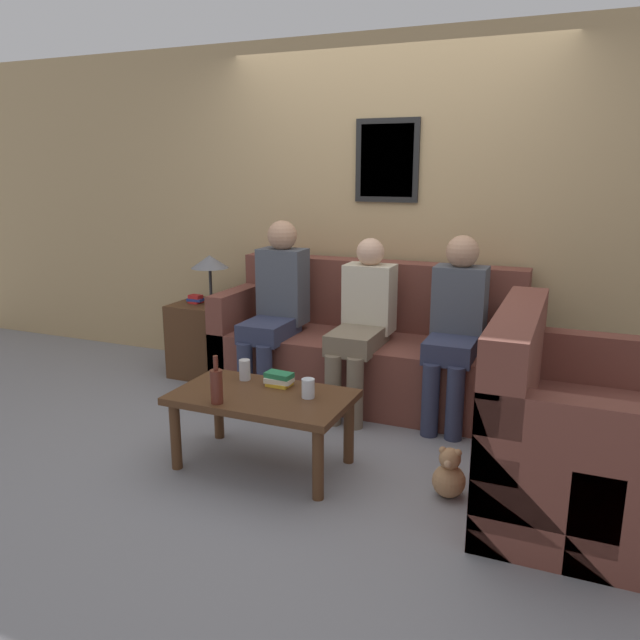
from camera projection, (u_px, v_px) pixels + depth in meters
ground_plane at (343, 419)px, 4.20m from camera, size 16.00×16.00×0.00m
wall_back at (387, 215)px, 4.70m from camera, size 9.00×0.08×2.60m
couch_main at (367, 351)px, 4.55m from camera, size 2.16×0.80×0.98m
couch_side at (563, 437)px, 3.10m from camera, size 0.80×1.27×0.98m
coffee_table at (262, 404)px, 3.47m from camera, size 0.99×0.57×0.43m
side_table_with_lamp at (207, 334)px, 5.06m from camera, size 0.48×0.48×0.98m
wine_bottle at (217, 385)px, 3.30m from camera, size 0.07×0.07×0.26m
drinking_glass at (308, 388)px, 3.39m from camera, size 0.07×0.07×0.11m
book_stack at (279, 379)px, 3.58m from camera, size 0.16×0.11×0.08m
soda_can at (245, 370)px, 3.67m from camera, size 0.07×0.07×0.12m
person_left at (276, 302)px, 4.51m from camera, size 0.34×0.62×1.28m
person_middle at (362, 319)px, 4.26m from camera, size 0.34×0.66×1.18m
person_right at (456, 322)px, 4.04m from camera, size 0.34×0.58×1.23m
teddy_bear at (449, 476)px, 3.19m from camera, size 0.17×0.17×0.27m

